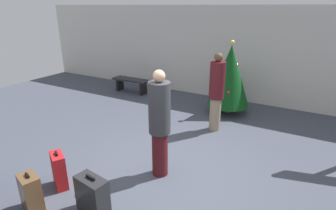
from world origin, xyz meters
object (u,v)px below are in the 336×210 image
Objects in this scene: holiday_tree at (230,76)px; traveller_1 at (160,122)px; waiting_bench at (131,82)px; suitcase_3 at (59,170)px; suitcase_5 at (31,193)px; traveller_0 at (217,91)px; suitcase_2 at (93,196)px.

holiday_tree is 1.06× the size of traveller_1.
holiday_tree is 1.50× the size of waiting_bench.
holiday_tree is at bearing 73.31° from suitcase_3.
holiday_tree is 3.34× the size of suitcase_5.
holiday_tree reaches higher than traveller_0.
suitcase_3 is 0.59m from suitcase_5.
waiting_bench is 0.70× the size of traveller_1.
suitcase_3 is at bearing -106.69° from holiday_tree.
traveller_1 is (3.42, -3.72, 0.66)m from waiting_bench.
traveller_1 is 3.09× the size of suitcase_2.
traveller_1 is at bearing -94.93° from traveller_0.
suitcase_5 is at bearing -154.95° from suitcase_2.
waiting_bench is 0.72× the size of traveller_0.
suitcase_2 is at bearing -104.50° from traveller_1.
waiting_bench is 5.91m from suitcase_2.
holiday_tree reaches higher than traveller_1.
suitcase_2 is at bearing -95.45° from holiday_tree.
traveller_1 reaches higher than suitcase_3.
suitcase_3 is (-1.39, -4.63, -0.77)m from holiday_tree.
traveller_1 is (-0.19, -2.26, 0.02)m from traveller_0.
suitcase_2 is 0.95m from suitcase_3.
suitcase_3 is at bearing -66.08° from waiting_bench.
traveller_1 is at bearing -91.92° from holiday_tree.
holiday_tree is at bearing -3.68° from waiting_bench.
traveller_0 is (3.62, -1.46, 0.64)m from waiting_bench.
waiting_bench is 2.10× the size of suitcase_3.
waiting_bench is at bearing 121.44° from suitcase_2.
waiting_bench is 2.23× the size of suitcase_5.
suitcase_2 reaches higher than suitcase_5.
suitcase_5 is (-1.38, -3.97, -0.71)m from traveller_0.
traveller_0 is at bearing 70.85° from suitcase_5.
holiday_tree reaches higher than suitcase_5.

